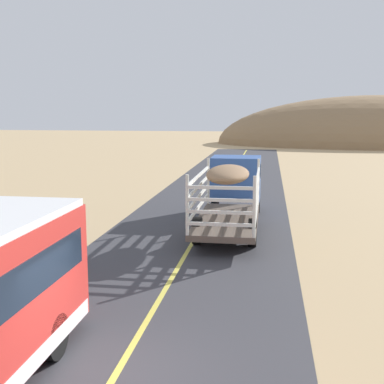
% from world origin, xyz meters
% --- Properties ---
extents(ground_plane, '(240.00, 240.00, 0.00)m').
position_xyz_m(ground_plane, '(0.00, 0.00, 0.00)').
color(ground_plane, tan).
extents(road_surface, '(8.00, 120.00, 0.02)m').
position_xyz_m(road_surface, '(0.00, 0.00, 0.01)').
color(road_surface, '#38383D').
rests_on(road_surface, ground).
extents(road_centre_line, '(0.16, 117.60, 0.00)m').
position_xyz_m(road_centre_line, '(0.00, 0.00, 0.02)').
color(road_centre_line, '#D8CC4C').
rests_on(road_centre_line, road_surface).
extents(livestock_truck, '(2.53, 9.70, 3.02)m').
position_xyz_m(livestock_truck, '(1.30, 14.66, 1.79)').
color(livestock_truck, '#3359A5').
rests_on(livestock_truck, road_surface).
extents(distant_hill, '(50.54, 27.39, 15.34)m').
position_xyz_m(distant_hill, '(19.92, 74.08, 0.00)').
color(distant_hill, '#8D6E4C').
rests_on(distant_hill, ground).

